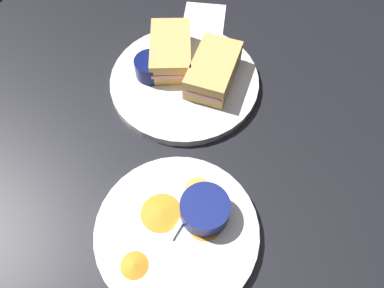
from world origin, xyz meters
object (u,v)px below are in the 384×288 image
(sandwich_half_far, at_px, (171,51))
(plate_chips_companion, at_px, (177,231))
(ramekin_dark_sauce, at_px, (151,67))
(spoon_by_dark_ramekin, at_px, (178,68))
(ramekin_light_gravy, at_px, (205,209))
(plate_sandwich_main, at_px, (184,81))
(sandwich_half_near, at_px, (213,70))
(spoon_by_gravy_ramekin, at_px, (194,200))

(sandwich_half_far, relative_size, plate_chips_companion, 0.60)
(ramekin_dark_sauce, height_order, plate_chips_companion, ramekin_dark_sauce)
(ramekin_dark_sauce, bearing_deg, spoon_by_dark_ramekin, 122.97)
(sandwich_half_far, relative_size, ramekin_dark_sauce, 2.46)
(spoon_by_dark_ramekin, height_order, ramekin_light_gravy, ramekin_light_gravy)
(ramekin_dark_sauce, xyz_separation_m, plate_chips_companion, (0.27, 0.16, -0.03))
(plate_sandwich_main, xyz_separation_m, ramekin_light_gravy, (0.24, 0.13, 0.03))
(sandwich_half_near, distance_m, ramekin_dark_sauce, 0.12)
(spoon_by_dark_ramekin, distance_m, spoon_by_gravy_ramekin, 0.27)
(spoon_by_gravy_ramekin, bearing_deg, sandwich_half_near, -168.15)
(spoon_by_gravy_ramekin, bearing_deg, spoon_by_dark_ramekin, -153.32)
(plate_sandwich_main, xyz_separation_m, spoon_by_dark_ramekin, (-0.02, -0.02, 0.01))
(spoon_by_dark_ramekin, xyz_separation_m, spoon_by_gravy_ramekin, (0.25, 0.12, 0.00))
(plate_chips_companion, height_order, ramekin_light_gravy, ramekin_light_gravy)
(sandwich_half_far, relative_size, spoon_by_gravy_ramekin, 1.49)
(plate_chips_companion, bearing_deg, spoon_by_dark_ramekin, -158.88)
(ramekin_light_gravy, height_order, spoon_by_gravy_ramekin, ramekin_light_gravy)
(sandwich_half_near, height_order, sandwich_half_far, same)
(ramekin_light_gravy, bearing_deg, ramekin_dark_sauce, -140.86)
(plate_sandwich_main, xyz_separation_m, ramekin_dark_sauce, (0.01, -0.06, 0.03))
(ramekin_dark_sauce, bearing_deg, sandwich_half_near, 104.27)
(plate_sandwich_main, xyz_separation_m, sandwich_half_far, (-0.04, -0.04, 0.03))
(sandwich_half_near, height_order, plate_chips_companion, sandwich_half_near)
(sandwich_half_far, height_order, ramekin_light_gravy, sandwich_half_far)
(plate_chips_companion, bearing_deg, sandwich_half_near, -171.79)
(sandwich_half_far, bearing_deg, plate_sandwich_main, 49.15)
(plate_sandwich_main, distance_m, ramekin_light_gravy, 0.27)
(plate_sandwich_main, relative_size, ramekin_light_gravy, 3.81)
(plate_sandwich_main, xyz_separation_m, plate_chips_companion, (0.28, 0.09, 0.00))
(spoon_by_gravy_ramekin, bearing_deg, ramekin_light_gravy, 58.52)
(sandwich_half_near, bearing_deg, plate_chips_companion, 8.21)
(ramekin_dark_sauce, xyz_separation_m, ramekin_light_gravy, (0.23, 0.19, 0.00))
(plate_sandwich_main, bearing_deg, ramekin_dark_sauce, -79.85)
(spoon_by_dark_ramekin, relative_size, ramekin_light_gravy, 1.22)
(sandwich_half_near, height_order, ramekin_dark_sauce, sandwich_half_near)
(ramekin_light_gravy, relative_size, spoon_by_gravy_ramekin, 0.75)
(spoon_by_dark_ramekin, bearing_deg, spoon_by_gravy_ramekin, 26.68)
(sandwich_half_far, distance_m, ramekin_dark_sauce, 0.05)
(ramekin_dark_sauce, bearing_deg, plate_chips_companion, 30.32)
(plate_sandwich_main, height_order, plate_chips_companion, same)
(sandwich_half_near, relative_size, ramekin_dark_sauce, 2.22)
(plate_sandwich_main, bearing_deg, spoon_by_dark_ramekin, -128.74)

